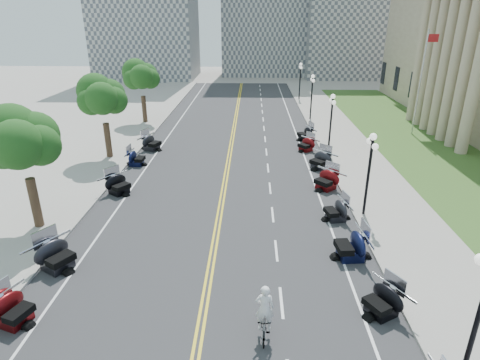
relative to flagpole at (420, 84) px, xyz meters
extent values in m
plane|color=gray|center=(-18.00, -22.00, -5.00)|extent=(160.00, 160.00, 0.00)
cube|color=#333335|center=(-18.00, -12.00, -5.00)|extent=(16.00, 90.00, 0.01)
cube|color=yellow|center=(-18.12, -12.00, -4.99)|extent=(0.12, 90.00, 0.00)
cube|color=yellow|center=(-17.88, -12.00, -4.99)|extent=(0.12, 90.00, 0.00)
cube|color=white|center=(-11.60, -12.00, -4.99)|extent=(0.12, 90.00, 0.00)
cube|color=white|center=(-24.40, -12.00, -4.99)|extent=(0.12, 90.00, 0.00)
cube|color=white|center=(-14.80, -26.00, -4.99)|extent=(0.12, 2.00, 0.00)
cube|color=white|center=(-14.80, -22.00, -4.99)|extent=(0.12, 2.00, 0.00)
cube|color=white|center=(-14.80, -18.00, -4.99)|extent=(0.12, 2.00, 0.00)
cube|color=white|center=(-14.80, -14.00, -4.99)|extent=(0.12, 2.00, 0.00)
cube|color=white|center=(-14.80, -10.00, -4.99)|extent=(0.12, 2.00, 0.00)
cube|color=white|center=(-14.80, -6.00, -4.99)|extent=(0.12, 2.00, 0.00)
cube|color=white|center=(-14.80, -2.00, -4.99)|extent=(0.12, 2.00, 0.00)
cube|color=white|center=(-14.80, 2.00, -4.99)|extent=(0.12, 2.00, 0.00)
cube|color=white|center=(-14.80, 6.00, -4.99)|extent=(0.12, 2.00, 0.00)
cube|color=white|center=(-14.80, 10.00, -4.99)|extent=(0.12, 2.00, 0.00)
cube|color=white|center=(-14.80, 14.00, -4.99)|extent=(0.12, 2.00, 0.00)
cube|color=white|center=(-14.80, 18.00, -4.99)|extent=(0.12, 2.00, 0.00)
cube|color=white|center=(-14.80, 22.00, -4.99)|extent=(0.12, 2.00, 0.00)
cube|color=white|center=(-14.80, 26.00, -4.99)|extent=(0.12, 2.00, 0.00)
cube|color=white|center=(-14.80, 30.00, -4.99)|extent=(0.12, 2.00, 0.00)
cube|color=#9E9991|center=(-7.50, -12.00, -4.92)|extent=(5.00, 90.00, 0.15)
cube|color=#9E9991|center=(-28.50, -12.00, -4.92)|extent=(5.00, 90.00, 0.15)
cube|color=#356023|center=(-0.50, -4.00, -4.95)|extent=(9.00, 60.00, 0.10)
cube|color=gray|center=(-36.00, 40.00, 8.00)|extent=(18.00, 14.00, 26.00)
cube|color=gray|center=(4.00, 43.00, 6.00)|extent=(20.00, 14.00, 22.00)
imported|color=#A51414|center=(-15.59, -27.91, -4.50)|extent=(0.53, 1.69, 1.01)
imported|color=white|center=(-15.59, -27.91, -3.04)|extent=(0.70, 0.46, 1.91)
camera|label=1|loc=(-16.13, -39.56, 6.06)|focal=30.00mm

